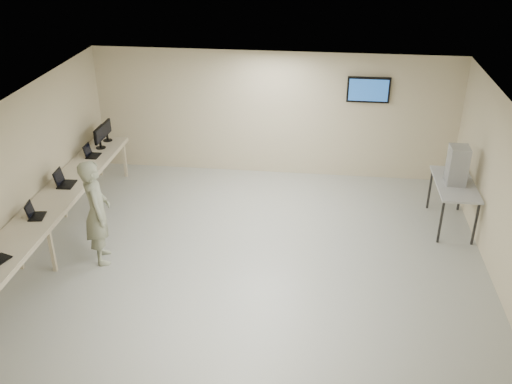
# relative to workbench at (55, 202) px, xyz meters

# --- Properties ---
(room) EXTENTS (8.01, 7.01, 2.81)m
(room) POSITION_rel_workbench_xyz_m (3.62, 0.06, 0.58)
(room) COLOR #A5A892
(room) RESTS_ON ground
(workbench) EXTENTS (0.76, 6.00, 0.90)m
(workbench) POSITION_rel_workbench_xyz_m (0.00, 0.00, 0.00)
(workbench) COLOR #BAB49D
(workbench) RESTS_ON ground
(laptop_1) EXTENTS (0.32, 0.36, 0.25)m
(laptop_1) POSITION_rel_workbench_xyz_m (-0.04, -0.66, 0.14)
(laptop_1) COLOR black
(laptop_1) RESTS_ON workbench
(laptop_2) EXTENTS (0.33, 0.39, 0.29)m
(laptop_2) POSITION_rel_workbench_xyz_m (-0.06, 0.54, 0.15)
(laptop_2) COLOR black
(laptop_2) RESTS_ON workbench
(laptop_3) EXTENTS (0.27, 0.33, 0.25)m
(laptop_3) POSITION_rel_workbench_xyz_m (-0.05, 1.89, 0.14)
(laptop_3) COLOR black
(laptop_3) RESTS_ON workbench
(monitor_near) EXTENTS (0.21, 0.47, 0.46)m
(monitor_near) POSITION_rel_workbench_xyz_m (-0.01, 2.33, 0.35)
(monitor_near) COLOR black
(monitor_near) RESTS_ON workbench
(monitor_far) EXTENTS (0.20, 0.45, 0.44)m
(monitor_far) POSITION_rel_workbench_xyz_m (-0.01, 2.75, 0.34)
(monitor_far) COLOR black
(monitor_far) RESTS_ON workbench
(soldier) EXTENTS (0.68, 0.81, 1.88)m
(soldier) POSITION_rel_workbench_xyz_m (0.97, -0.46, 0.12)
(soldier) COLOR #707957
(soldier) RESTS_ON ground
(side_table) EXTENTS (0.71, 1.52, 0.91)m
(side_table) POSITION_rel_workbench_xyz_m (7.19, 1.48, 0.01)
(side_table) COLOR #A2A2A2
(side_table) RESTS_ON ground
(storage_bins) EXTENTS (0.34, 0.38, 0.73)m
(storage_bins) POSITION_rel_workbench_xyz_m (7.17, 1.48, 0.45)
(storage_bins) COLOR #ACADAF
(storage_bins) RESTS_ON side_table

